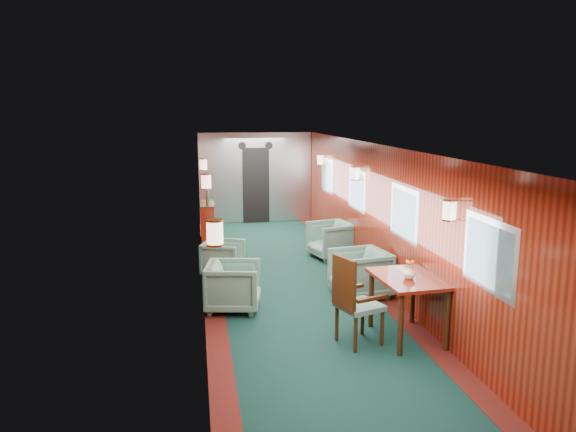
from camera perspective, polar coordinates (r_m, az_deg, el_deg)
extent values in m
plane|color=black|center=(9.47, 0.62, -7.54)|extent=(12.00, 12.00, 0.00)
cube|color=white|center=(9.02, 0.65, 6.78)|extent=(3.00, 12.00, 0.10)
cube|color=white|center=(9.02, 0.65, 6.85)|extent=(1.20, 12.00, 0.06)
cube|color=maroon|center=(15.05, -3.34, 3.95)|extent=(3.00, 0.10, 2.40)
cube|color=maroon|center=(3.71, 17.82, -18.33)|extent=(3.00, 0.10, 2.40)
cube|color=maroon|center=(9.04, -8.78, -0.70)|extent=(0.10, 12.00, 2.40)
cube|color=maroon|center=(9.54, 9.54, -0.12)|extent=(0.10, 12.00, 2.40)
cube|color=#3B0F0B|center=(9.35, -7.64, -7.88)|extent=(0.30, 12.00, 0.01)
cube|color=#3B0F0B|center=(9.79, 8.48, -7.04)|extent=(0.30, 12.00, 0.01)
cube|color=#B7B8BE|center=(14.97, -3.31, 3.92)|extent=(2.98, 0.12, 2.38)
cube|color=black|center=(14.91, -3.27, 3.12)|extent=(0.70, 0.06, 2.00)
cylinder|color=black|center=(14.79, -4.68, 7.12)|extent=(0.20, 0.04, 0.20)
cylinder|color=black|center=(14.86, -1.97, 7.17)|extent=(0.20, 0.04, 0.20)
cube|color=silver|center=(6.35, 19.74, -3.76)|extent=(0.02, 1.10, 0.80)
cube|color=slate|center=(6.35, 19.67, -3.76)|extent=(0.01, 0.96, 0.66)
cube|color=silver|center=(8.57, 11.68, 0.28)|extent=(0.02, 1.10, 0.80)
cube|color=slate|center=(8.57, 11.63, 0.28)|extent=(0.01, 0.96, 0.66)
cube|color=silver|center=(10.91, 7.00, 2.63)|extent=(0.02, 1.10, 0.80)
cube|color=slate|center=(10.90, 6.95, 2.63)|extent=(0.01, 0.96, 0.66)
cube|color=silver|center=(13.30, 3.98, 4.14)|extent=(0.02, 1.10, 0.80)
cube|color=slate|center=(13.30, 3.94, 4.14)|extent=(0.01, 0.96, 0.66)
cylinder|color=beige|center=(5.49, -7.44, -1.67)|extent=(0.16, 0.16, 0.24)
cylinder|color=#BF7D36|center=(5.52, -7.41, -2.89)|extent=(0.17, 0.17, 0.02)
cylinder|color=beige|center=(6.94, 16.09, 0.59)|extent=(0.16, 0.16, 0.24)
cylinder|color=#BF7D36|center=(6.96, 16.04, -0.38)|extent=(0.17, 0.17, 0.02)
cylinder|color=beige|center=(9.43, -8.31, 3.49)|extent=(0.16, 0.16, 0.24)
cylinder|color=#BF7D36|center=(9.45, -8.30, 2.77)|extent=(0.17, 0.17, 0.02)
cylinder|color=beige|center=(10.65, 6.87, 4.34)|extent=(0.16, 0.16, 0.24)
cylinder|color=#BF7D36|center=(10.66, 6.86, 3.70)|extent=(0.17, 0.17, 0.02)
cylinder|color=beige|center=(12.42, -8.60, 5.20)|extent=(0.16, 0.16, 0.24)
cylinder|color=#BF7D36|center=(12.43, -8.59, 4.65)|extent=(0.17, 0.17, 0.02)
cylinder|color=beige|center=(13.54, 3.33, 5.75)|extent=(0.16, 0.16, 0.24)
cylinder|color=#BF7D36|center=(13.55, 3.32, 5.24)|extent=(0.17, 0.17, 0.02)
cube|color=maroon|center=(7.49, 12.14, -6.23)|extent=(0.86, 1.17, 0.04)
cylinder|color=#351D0C|center=(7.09, 11.38, -10.78)|extent=(0.07, 0.07, 0.79)
cylinder|color=#351D0C|center=(7.36, 15.88, -10.16)|extent=(0.07, 0.07, 0.79)
cylinder|color=#351D0C|center=(7.91, 8.44, -8.37)|extent=(0.07, 0.07, 0.79)
cylinder|color=#351D0C|center=(8.16, 12.57, -7.92)|extent=(0.07, 0.07, 0.79)
cube|color=#204C43|center=(7.32, 7.29, -9.06)|extent=(0.64, 0.64, 0.07)
cube|color=#351D0C|center=(7.07, 5.71, -6.77)|extent=(0.21, 0.45, 0.65)
cube|color=#204C43|center=(7.11, 5.88, -7.24)|extent=(0.14, 0.34, 0.39)
cube|color=#351D0C|center=(7.08, 8.54, -8.31)|extent=(0.45, 0.21, 0.04)
cube|color=#351D0C|center=(7.46, 6.18, -7.25)|extent=(0.45, 0.21, 0.04)
cylinder|color=#351D0C|center=(7.15, 6.87, -11.85)|extent=(0.05, 0.05, 0.47)
cylinder|color=#351D0C|center=(7.38, 9.53, -11.18)|extent=(0.05, 0.05, 0.47)
cylinder|color=#351D0C|center=(7.46, 4.98, -10.82)|extent=(0.05, 0.05, 0.47)
cylinder|color=#351D0C|center=(7.69, 7.58, -10.22)|extent=(0.05, 0.05, 0.47)
cube|color=maroon|center=(12.94, -8.19, -0.66)|extent=(0.29, 0.97, 0.88)
cube|color=#351D0C|center=(12.86, -8.20, 1.25)|extent=(0.31, 0.99, 0.02)
cylinder|color=#21432C|center=(12.60, -8.15, 1.61)|extent=(0.07, 0.07, 0.22)
cylinder|color=#21432C|center=(12.94, -8.19, 1.98)|extent=(0.06, 0.06, 0.28)
cylinder|color=#BF7D36|center=(13.14, -8.20, 1.89)|extent=(0.08, 0.08, 0.18)
imported|color=silver|center=(7.38, 12.23, -5.63)|extent=(0.21, 0.21, 0.17)
imported|color=#204C43|center=(8.52, -5.56, -7.12)|extent=(0.93, 0.91, 0.73)
imported|color=#204C43|center=(10.31, -6.58, -4.25)|extent=(0.89, 0.88, 0.63)
imported|color=#204C43|center=(9.14, 7.32, -5.80)|extent=(0.96, 0.94, 0.77)
imported|color=#204C43|center=(11.45, 4.42, -2.43)|extent=(0.99, 0.98, 0.74)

